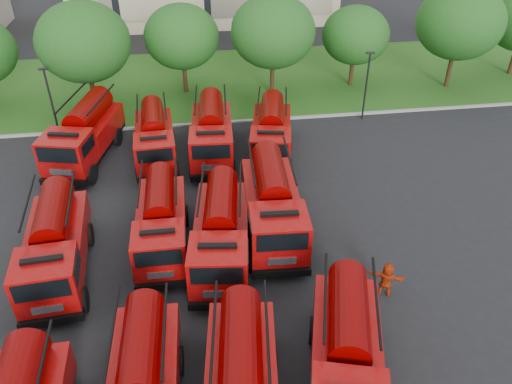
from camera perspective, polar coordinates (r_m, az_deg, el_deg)
ground at (r=22.76m, az=-3.62°, el=-12.64°), size 140.00×140.00×0.00m
lawn at (r=44.73m, az=-6.74°, el=12.33°), size 70.00×16.00×0.12m
curb at (r=37.32m, az=-6.16°, el=7.77°), size 70.00×0.30×0.14m
tree_2 at (r=39.38m, az=-19.11°, el=15.88°), size 6.72×6.72×8.22m
tree_3 at (r=41.31m, az=-8.50°, el=17.15°), size 5.88×5.88×7.19m
tree_4 at (r=40.30m, az=1.96°, el=17.85°), size 6.55×6.55×8.01m
tree_5 at (r=43.20m, az=11.31°, el=17.17°), size 5.46×5.46×6.68m
tree_6 at (r=44.84m, az=22.30°, el=17.53°), size 6.89×6.89×8.42m
lamp_post_0 at (r=36.67m, az=-22.39°, el=9.71°), size 0.60×0.25×5.11m
lamp_post_1 at (r=37.75m, az=12.53°, el=12.18°), size 0.60×0.25×5.11m
fire_truck_3 at (r=19.17m, az=10.31°, el=-17.71°), size 4.36×7.65×3.30m
fire_truck_4 at (r=24.83m, az=-21.99°, el=-5.57°), size 3.17×7.61×3.39m
fire_truck_5 at (r=25.03m, az=-10.79°, el=-3.27°), size 2.61×6.99×3.17m
fire_truck_6 at (r=23.82m, az=-4.03°, el=-4.55°), size 3.48×7.69×3.38m
fire_truck_7 at (r=25.43m, az=1.91°, el=-1.34°), size 3.25×7.99×3.57m
fire_truck_8 at (r=33.74m, az=-19.02°, el=6.32°), size 4.48×8.34×3.61m
fire_truck_9 at (r=32.63m, az=-11.52°, el=6.16°), size 2.84×7.07×3.17m
fire_truck_10 at (r=32.44m, az=-5.09°, el=6.84°), size 3.19×7.69×3.42m
fire_truck_11 at (r=32.53m, az=1.76°, el=6.88°), size 3.80×7.51×3.27m
firefighter_2 at (r=20.61m, az=9.42°, el=-20.07°), size 0.90×1.05×1.55m
firefighter_5 at (r=23.89m, az=14.37°, el=-11.12°), size 1.78×1.33×1.76m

